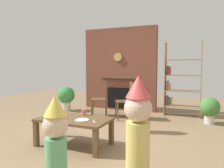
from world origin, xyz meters
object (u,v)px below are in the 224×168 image
(bookshelf, at_px, (180,83))
(paper_cup_near_right, at_px, (48,117))
(dining_chair_middle, at_px, (128,98))
(paper_plate_front, at_px, (82,120))
(child_in_pink, at_px, (138,123))
(paper_cup_near_left, at_px, (84,112))
(coffee_table, at_px, (74,122))
(dining_chair_left, at_px, (103,96))
(child_with_cone_hat, at_px, (56,138))
(child_by_the_chairs, at_px, (138,105))
(birthday_cake_slice, at_px, (65,116))
(potted_plant_tall, at_px, (210,108))
(paper_cup_center, at_px, (49,113))
(paper_plate_rear, at_px, (61,116))
(potted_plant_short, at_px, (66,96))

(bookshelf, bearing_deg, paper_cup_near_right, -118.06)
(paper_cup_near_right, bearing_deg, dining_chair_middle, 76.67)
(paper_plate_front, distance_m, child_in_pink, 1.12)
(paper_cup_near_left, bearing_deg, coffee_table, -100.04)
(dining_chair_left, bearing_deg, child_with_cone_hat, 83.84)
(paper_cup_near_left, bearing_deg, child_in_pink, -32.40)
(paper_cup_near_left, relative_size, child_by_the_chairs, 0.11)
(paper_plate_front, xyz_separation_m, child_with_cone_hat, (0.28, -1.01, 0.06))
(bookshelf, distance_m, paper_cup_near_right, 3.55)
(paper_cup_near_right, xyz_separation_m, birthday_cake_slice, (0.16, 0.21, -0.01))
(potted_plant_tall, bearing_deg, dining_chair_left, -174.13)
(paper_cup_center, height_order, paper_plate_front, paper_cup_center)
(paper_cup_near_left, distance_m, paper_cup_near_right, 0.61)
(birthday_cake_slice, xyz_separation_m, child_by_the_chairs, (0.90, 1.14, 0.04))
(bookshelf, relative_size, birthday_cake_slice, 19.00)
(paper_plate_rear, bearing_deg, dining_chair_middle, 75.59)
(dining_chair_middle, bearing_deg, child_in_pink, 82.28)
(bookshelf, bearing_deg, dining_chair_middle, -143.07)
(paper_plate_front, distance_m, child_by_the_chairs, 1.29)
(coffee_table, relative_size, potted_plant_short, 1.67)
(paper_cup_center, bearing_deg, paper_plate_rear, 19.04)
(paper_cup_near_right, bearing_deg, child_in_pink, -9.25)
(child_with_cone_hat, bearing_deg, bookshelf, -36.32)
(paper_cup_center, distance_m, paper_plate_rear, 0.21)
(paper_cup_center, xyz_separation_m, paper_plate_front, (0.67, -0.04, -0.04))
(paper_cup_near_right, xyz_separation_m, potted_plant_tall, (2.37, 2.55, -0.14))
(bookshelf, bearing_deg, paper_cup_near_left, -116.47)
(coffee_table, height_order, paper_cup_near_left, paper_cup_near_left)
(child_in_pink, relative_size, dining_chair_middle, 1.32)
(dining_chair_left, relative_size, potted_plant_short, 1.29)
(paper_plate_front, xyz_separation_m, child_in_pink, (1.02, -0.44, 0.17))
(child_with_cone_hat, xyz_separation_m, potted_plant_tall, (1.58, 3.37, -0.17))
(paper_cup_center, distance_m, child_with_cone_hat, 1.42)
(paper_cup_near_left, height_order, paper_plate_rear, paper_cup_near_left)
(coffee_table, bearing_deg, bookshelf, 64.79)
(potted_plant_tall, bearing_deg, child_in_pink, -106.68)
(paper_plate_front, relative_size, paper_plate_rear, 1.24)
(birthday_cake_slice, xyz_separation_m, child_with_cone_hat, (0.63, -1.03, 0.03))
(paper_plate_rear, relative_size, child_with_cone_hat, 0.17)
(coffee_table, height_order, paper_plate_front, paper_plate_front)
(paper_cup_near_right, distance_m, child_in_pink, 1.55)
(paper_cup_near_right, xyz_separation_m, paper_plate_rear, (0.03, 0.30, -0.04))
(coffee_table, relative_size, child_by_the_chairs, 1.17)
(paper_cup_near_left, bearing_deg, child_by_the_chairs, 50.34)
(paper_cup_near_right, distance_m, paper_plate_rear, 0.30)
(paper_plate_rear, relative_size, potted_plant_short, 0.24)
(paper_plate_front, relative_size, child_by_the_chairs, 0.21)
(paper_cup_near_right, height_order, dining_chair_middle, dining_chair_middle)
(bookshelf, xyz_separation_m, child_by_the_chairs, (-0.60, -1.77, -0.34))
(birthday_cake_slice, height_order, child_with_cone_hat, child_with_cone_hat)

